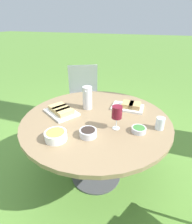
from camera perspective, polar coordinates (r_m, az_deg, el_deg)
name	(u,v)px	position (r m, az deg, el deg)	size (l,w,h in m)	color
ground_plane	(96,174)	(2.01, 0.00, -19.65)	(40.00, 40.00, 0.00)	#5B8C38
dining_table	(96,127)	(1.61, 0.00, -5.02)	(1.31, 1.31, 0.71)	#4C4C51
chair_near_right	(84,91)	(2.66, -3.91, 6.81)	(0.58, 0.59, 0.89)	silver
water_pitcher	(87,98)	(1.69, -2.83, 4.66)	(0.10, 0.09, 0.22)	silver
wine_glass	(117,113)	(1.35, 6.86, -0.26)	(0.08, 0.08, 0.20)	silver
platter_bread_main	(61,111)	(1.66, -11.28, 0.42)	(0.34, 0.37, 0.06)	white
platter_charcuterie	(129,106)	(1.75, 10.84, 1.88)	(0.20, 0.31, 0.06)	white
bowl_fries	(56,135)	(1.31, -13.00, -7.43)	(0.16, 0.16, 0.07)	white
bowl_salad	(139,129)	(1.40, 13.80, -5.56)	(0.11, 0.11, 0.04)	silver
bowl_olives	(88,133)	(1.32, -2.58, -6.73)	(0.13, 0.13, 0.06)	silver
cup_water_near	(160,123)	(1.48, 20.18, -3.52)	(0.07, 0.07, 0.10)	silver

